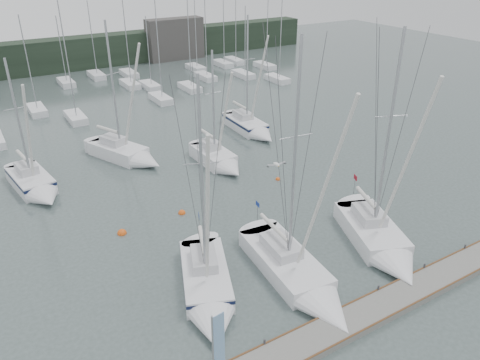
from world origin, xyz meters
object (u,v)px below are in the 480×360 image
buoy_c (122,233)px  sailboat_near_right (383,246)px  sailboat_mid_b (130,155)px  buoy_a (182,213)px  sailboat_near_center (304,283)px  buoy_b (278,179)px  sailboat_mid_d (252,128)px  sailboat_near_left (208,293)px  sailboat_mid_a (36,186)px  dock_banner (217,345)px  sailboat_mid_c (220,161)px

buoy_c → sailboat_near_right: bearing=-38.8°
sailboat_mid_b → buoy_a: sailboat_mid_b is taller
sailboat_near_center → buoy_b: bearing=66.3°
sailboat_near_center → sailboat_mid_d: (11.28, 23.36, 0.08)m
sailboat_near_left → sailboat_mid_a: bearing=129.0°
buoy_c → sailboat_mid_a: bearing=112.8°
sailboat_mid_a → dock_banner: (3.50, -24.75, 2.35)m
sailboat_near_center → sailboat_mid_d: 25.94m
sailboat_mid_d → buoy_a: (-13.71, -11.50, -0.60)m
buoy_a → buoy_c: buoy_c is taller
sailboat_near_left → sailboat_near_center: 5.67m
dock_banner → sailboat_mid_b: bearing=72.0°
sailboat_mid_c → buoy_b: sailboat_mid_c is taller
buoy_a → sailboat_mid_c: bearing=41.5°
sailboat_mid_d → buoy_a: sailboat_mid_d is taller
sailboat_near_left → sailboat_near_right: (12.08, -1.84, 0.02)m
sailboat_mid_a → buoy_a: 12.80m
sailboat_mid_a → sailboat_mid_b: bearing=5.8°
sailboat_near_center → buoy_b: sailboat_near_center is taller
sailboat_near_center → buoy_b: (7.21, 12.74, -0.52)m
buoy_b → sailboat_mid_d: bearing=69.0°
sailboat_near_right → buoy_a: 14.88m
sailboat_near_center → sailboat_mid_a: bearing=124.0°
dock_banner → sailboat_near_center: bearing=18.3°
sailboat_near_center → buoy_a: 12.12m
buoy_b → sailboat_near_right: bearing=-91.9°
buoy_b → dock_banner: bearing=-132.4°
sailboat_mid_a → buoy_a: (8.86, -9.22, -0.62)m
sailboat_mid_d → buoy_b: bearing=-109.1°
sailboat_near_right → sailboat_mid_b: (-9.32, 23.03, 0.03)m
sailboat_mid_c → buoy_c: bearing=-152.8°
sailboat_near_center → dock_banner: bearing=-149.0°
buoy_c → dock_banner: size_ratio=0.15×
sailboat_mid_b → sailboat_mid_a: bearing=170.4°
sailboat_mid_a → buoy_b: bearing=-32.3°
buoy_a → dock_banner: (-5.36, -15.53, 2.97)m
sailboat_mid_c → buoy_b: bearing=-59.2°
sailboat_mid_c → dock_banner: sailboat_mid_c is taller
sailboat_mid_d → sailboat_near_center: bearing=-113.9°
dock_banner → sailboat_mid_d: bearing=47.8°
sailboat_near_right → sailboat_mid_c: bearing=119.7°
sailboat_mid_b → dock_banner: sailboat_mid_b is taller
sailboat_near_center → dock_banner: size_ratio=3.59×
sailboat_mid_c → sailboat_near_center: bearing=-104.3°
sailboat_near_center → sailboat_near_right: 6.80m
sailboat_mid_c → sailboat_mid_a: bearing=166.4°
sailboat_near_left → sailboat_near_right: bearing=12.8°
buoy_a → buoy_b: (9.64, 0.88, 0.00)m
dock_banner → sailboat_mid_a: bearing=91.1°
sailboat_mid_c → sailboat_near_left: bearing=-122.3°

